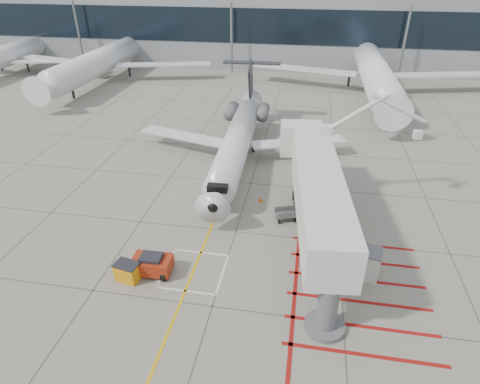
% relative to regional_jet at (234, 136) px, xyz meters
% --- Properties ---
extents(ground_plane, '(260.00, 260.00, 0.00)m').
position_rel_regional_jet_xyz_m(ground_plane, '(2.05, -14.14, -3.89)').
color(ground_plane, gray).
rests_on(ground_plane, ground).
extents(regional_jet, '(24.57, 30.49, 7.78)m').
position_rel_regional_jet_xyz_m(regional_jet, '(0.00, 0.00, 0.00)').
color(regional_jet, silver).
rests_on(regional_jet, ground_plane).
extents(jet_bridge, '(11.78, 21.37, 8.19)m').
position_rel_regional_jet_xyz_m(jet_bridge, '(8.18, -11.68, 0.21)').
color(jet_bridge, silver).
rests_on(jet_bridge, ground_plane).
extents(pushback_tug, '(2.68, 1.71, 1.54)m').
position_rel_regional_jet_xyz_m(pushback_tug, '(-2.70, -15.79, -3.12)').
color(pushback_tug, '#A0270F').
rests_on(pushback_tug, ground_plane).
extents(spill_bin, '(1.71, 1.31, 1.34)m').
position_rel_regional_jet_xyz_m(spill_bin, '(-4.09, -16.71, -3.22)').
color(spill_bin, orange).
rests_on(spill_bin, ground_plane).
extents(baggage_cart, '(1.97, 1.57, 1.08)m').
position_rel_regional_jet_xyz_m(baggage_cart, '(5.83, -7.79, -3.35)').
color(baggage_cart, '#535358').
rests_on(baggage_cart, ground_plane).
extents(ground_power_unit, '(2.90, 2.04, 2.10)m').
position_rel_regional_jet_xyz_m(ground_power_unit, '(11.17, -13.44, -2.84)').
color(ground_power_unit, beige).
rests_on(ground_power_unit, ground_plane).
extents(cone_nose, '(0.37, 0.37, 0.51)m').
position_rel_regional_jet_xyz_m(cone_nose, '(0.14, -7.98, -3.63)').
color(cone_nose, '#F3570C').
rests_on(cone_nose, ground_plane).
extents(cone_side, '(0.35, 0.35, 0.49)m').
position_rel_regional_jet_xyz_m(cone_side, '(3.41, -5.28, -3.64)').
color(cone_side, '#E2550B').
rests_on(cone_side, ground_plane).
extents(terminal_building, '(180.00, 28.00, 14.00)m').
position_rel_regional_jet_xyz_m(terminal_building, '(12.05, 55.86, 3.11)').
color(terminal_building, gray).
rests_on(terminal_building, ground_plane).
extents(terminal_glass_band, '(180.00, 0.10, 6.00)m').
position_rel_regional_jet_xyz_m(terminal_glass_band, '(12.05, 41.81, 4.11)').
color(terminal_glass_band, black).
rests_on(terminal_glass_band, ground_plane).
extents(bg_aircraft_a, '(33.52, 37.24, 11.17)m').
position_rel_regional_jet_xyz_m(bg_aircraft_a, '(-48.89, 31.86, 1.70)').
color(bg_aircraft_a, silver).
rests_on(bg_aircraft_a, ground_plane).
extents(bg_aircraft_b, '(36.43, 40.47, 12.14)m').
position_rel_regional_jet_xyz_m(bg_aircraft_b, '(-28.82, 31.86, 2.18)').
color(bg_aircraft_b, silver).
rests_on(bg_aircraft_b, ground_plane).
extents(bg_aircraft_c, '(38.78, 43.09, 12.93)m').
position_rel_regional_jet_xyz_m(bg_aircraft_c, '(16.41, 31.86, 2.58)').
color(bg_aircraft_c, silver).
rests_on(bg_aircraft_c, ground_plane).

